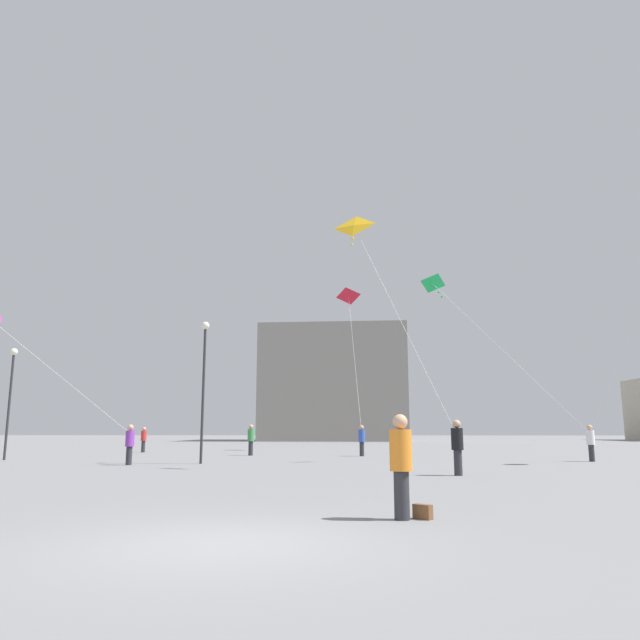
# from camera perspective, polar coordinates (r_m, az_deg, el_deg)

# --- Properties ---
(ground_plane) EXTENTS (300.00, 300.00, 0.00)m
(ground_plane) POSITION_cam_1_polar(r_m,az_deg,el_deg) (8.43, -9.26, -20.27)
(ground_plane) COLOR slate
(person_in_orange) EXTENTS (0.38, 0.38, 1.73)m
(person_in_orange) POSITION_cam_1_polar(r_m,az_deg,el_deg) (10.46, 7.68, -13.13)
(person_in_orange) COLOR #2D2D33
(person_in_orange) RESTS_ON ground_plane
(person_in_red) EXTENTS (0.36, 0.36, 1.64)m
(person_in_red) POSITION_cam_1_polar(r_m,az_deg,el_deg) (41.93, -16.39, -10.73)
(person_in_red) COLOR #2D2D33
(person_in_red) RESTS_ON ground_plane
(person_in_green) EXTENTS (0.38, 0.38, 1.76)m
(person_in_green) POSITION_cam_1_polar(r_m,az_deg,el_deg) (35.59, -6.57, -11.10)
(person_in_green) COLOR #2D2D33
(person_in_green) RESTS_ON ground_plane
(person_in_blue) EXTENTS (0.37, 0.37, 1.72)m
(person_in_blue) POSITION_cam_1_polar(r_m,az_deg,el_deg) (34.57, 3.98, -11.21)
(person_in_blue) COLOR #2D2D33
(person_in_blue) RESTS_ON ground_plane
(person_in_purple) EXTENTS (0.37, 0.37, 1.69)m
(person_in_purple) POSITION_cam_1_polar(r_m,az_deg,el_deg) (27.20, -17.61, -11.03)
(person_in_purple) COLOR #2D2D33
(person_in_purple) RESTS_ON ground_plane
(person_in_black) EXTENTS (0.39, 0.39, 1.79)m
(person_in_black) POSITION_cam_1_polar(r_m,az_deg,el_deg) (20.55, 12.90, -11.47)
(person_in_black) COLOR #2D2D33
(person_in_black) RESTS_ON ground_plane
(person_in_white) EXTENTS (0.37, 0.37, 1.69)m
(person_in_white) POSITION_cam_1_polar(r_m,az_deg,el_deg) (31.40, 24.30, -10.45)
(person_in_white) COLOR #2D2D33
(person_in_white) RESTS_ON ground_plane
(kite_crimson_delta) EXTENTS (1.62, 9.86, 10.43)m
(kite_crimson_delta) POSITION_cam_1_polar(r_m,az_deg,el_deg) (44.68, 2.75, 2.09)
(kite_crimson_delta) COLOR red
(kite_emerald_delta) EXTENTS (7.93, 2.02, 7.32)m
(kite_emerald_delta) POSITION_cam_1_polar(r_m,az_deg,el_deg) (29.05, 10.96, 3.10)
(kite_emerald_delta) COLOR green
(kite_amber_delta) EXTENTS (3.98, 3.02, 8.51)m
(kite_amber_delta) POSITION_cam_1_polar(r_m,az_deg,el_deg) (24.07, 3.37, 8.58)
(kite_amber_delta) COLOR yellow
(building_left_hall) EXTENTS (19.47, 15.84, 15.03)m
(building_left_hall) POSITION_cam_1_polar(r_m,az_deg,el_deg) (82.98, 1.47, -6.17)
(building_left_hall) COLOR gray
(building_left_hall) RESTS_ON ground_plane
(lamppost_east) EXTENTS (0.36, 0.36, 5.52)m
(lamppost_east) POSITION_cam_1_polar(r_m,az_deg,el_deg) (33.95, -27.27, -5.53)
(lamppost_east) COLOR #2D2D30
(lamppost_east) RESTS_ON ground_plane
(lamppost_west) EXTENTS (0.36, 0.36, 6.31)m
(lamppost_west) POSITION_cam_1_polar(r_m,az_deg,el_deg) (27.55, -10.96, -4.71)
(lamppost_west) COLOR #2D2D30
(lamppost_west) RESTS_ON ground_plane
(handbag_beside_flyer) EXTENTS (0.34, 0.31, 0.24)m
(handbag_beside_flyer) POSITION_cam_1_polar(r_m,az_deg,el_deg) (10.66, 9.72, -17.50)
(handbag_beside_flyer) COLOR brown
(handbag_beside_flyer) RESTS_ON ground_plane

